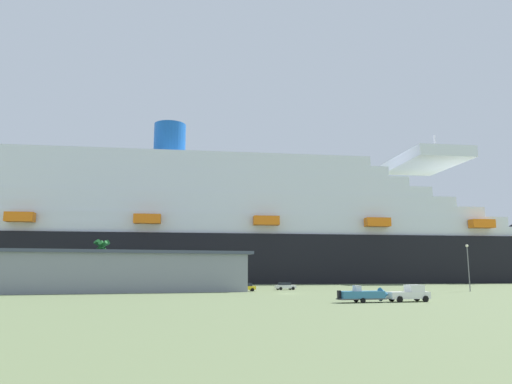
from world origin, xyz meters
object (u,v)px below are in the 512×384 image
parked_car_white_van (285,286)px  palm_tree (102,250)px  parked_car_yellow_taxi (245,287)px  small_boat_on_trailer (366,295)px  cruise_ship (255,232)px  street_lamp (468,261)px  pickup_truck (409,294)px

parked_car_white_van → palm_tree: bearing=-167.9°
palm_tree → parked_car_yellow_taxi: 28.70m
palm_tree → small_boat_on_trailer: bearing=-43.4°
parked_car_yellow_taxi → cruise_ship: bearing=76.5°
street_lamp → parked_car_white_van: bearing=155.5°
parked_car_yellow_taxi → pickup_truck: bearing=-67.8°
pickup_truck → parked_car_yellow_taxi: pickup_truck is taller
cruise_ship → parked_car_white_van: (-5.66, -58.98, -16.43)m
palm_tree → parked_car_yellow_taxi: palm_tree is taller
pickup_truck → parked_car_white_van: bearing=97.2°
small_boat_on_trailer → parked_car_yellow_taxi: 38.37m
parked_car_white_van → small_boat_on_trailer: bearing=-91.2°
cruise_ship → parked_car_white_van: 61.49m
palm_tree → street_lamp: (71.31, -7.39, -1.91)m
cruise_ship → parked_car_yellow_taxi: size_ratio=56.33×
small_boat_on_trailer → parked_car_white_van: small_boat_on_trailer is taller
palm_tree → cruise_ship: bearing=57.2°
cruise_ship → small_boat_on_trailer: cruise_ship is taller
pickup_truck → parked_car_yellow_taxi: (-15.11, 37.10, -0.21)m
parked_car_white_van → parked_car_yellow_taxi: 11.11m
cruise_ship → palm_tree: size_ratio=25.32×
cruise_ship → pickup_truck: (-0.32, -101.36, -16.22)m
cruise_ship → small_boat_on_trailer: (-6.54, -101.59, -16.30)m
parked_car_yellow_taxi → small_boat_on_trailer: bearing=-76.6°
street_lamp → parked_car_white_van: street_lamp is taller
parked_car_white_van → parked_car_yellow_taxi: (-9.78, -5.28, 0.00)m
palm_tree → parked_car_white_van: bearing=12.1°
small_boat_on_trailer → parked_car_yellow_taxi: bearing=103.4°
street_lamp → parked_car_yellow_taxi: size_ratio=2.12×
palm_tree → street_lamp: palm_tree is taller
cruise_ship → palm_tree: (-43.13, -67.01, -9.42)m
small_boat_on_trailer → parked_car_white_van: 42.62m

